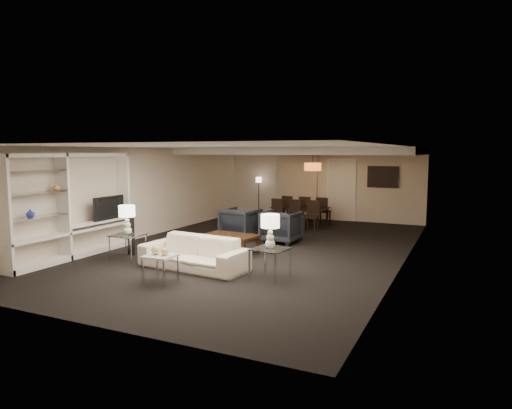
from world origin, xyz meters
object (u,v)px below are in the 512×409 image
object	(u,v)px
armchair_right	(281,227)
television	(106,208)
chair_fm	(306,210)
armchair_left	(241,224)
vase_blue	(30,213)
sofa	(194,253)
table_lamp_right	(270,231)
chair_nl	(275,213)
chair_nm	(293,215)
coffee_table	(231,244)
vase_amber	(56,187)
floor_speaker	(131,232)
table_lamp_left	(127,220)
side_table_left	(128,247)
dining_table	(300,217)
pendant_light	(313,167)
chair_fr	(324,211)
chair_nr	(311,216)
floor_lamp	(259,197)
marble_table	(161,269)
chair_fl	(290,209)
side_table_right	(270,263)

from	to	relation	value
armchair_right	television	bearing A→B (deg)	39.60
armchair_right	chair_fm	size ratio (longest dim) A/B	1.03
armchair_left	vase_blue	size ratio (longest dim) A/B	5.14
sofa	table_lamp_right	distance (m)	1.79
chair_nl	chair_nm	size ratio (longest dim) A/B	1.00
table_lamp_right	vase_blue	bearing A→B (deg)	-163.41
coffee_table	vase_amber	bearing A→B (deg)	-142.04
armchair_left	floor_speaker	world-z (taller)	floor_speaker
table_lamp_left	chair_nl	bearing A→B (deg)	77.15
coffee_table	side_table_left	distance (m)	2.34
chair_nl	dining_table	bearing A→B (deg)	50.45
chair_nm	side_table_left	bearing A→B (deg)	-107.31
pendant_light	armchair_left	distance (m)	3.16
floor_speaker	chair_fr	bearing A→B (deg)	86.77
dining_table	chair_nl	size ratio (longest dim) A/B	1.92
table_lamp_right	television	distance (m)	4.70
coffee_table	chair_nr	bearing A→B (deg)	79.09
floor_lamp	marble_table	bearing A→B (deg)	-76.98
pendant_light	side_table_left	size ratio (longest dim) A/B	0.84
television	dining_table	world-z (taller)	television
armchair_left	floor_speaker	distance (m)	3.18
pendant_light	chair_nr	size ratio (longest dim) A/B	0.58
armchair_left	side_table_left	world-z (taller)	armchair_left
side_table_left	dining_table	world-z (taller)	dining_table
vase_blue	chair_nl	distance (m)	7.28
coffee_table	chair_fl	xyz separation A→B (m)	(-0.47, 5.11, 0.23)
dining_table	armchair_left	bearing A→B (deg)	-100.29
floor_speaker	chair_nl	bearing A→B (deg)	93.22
vase_blue	chair_nm	bearing A→B (deg)	65.42
marble_table	chair_fm	xyz separation A→B (m)	(0.13, 7.81, 0.19)
pendant_light	coffee_table	world-z (taller)	pendant_light
chair_nr	chair_fr	distance (m)	1.30
armchair_left	table_lamp_left	world-z (taller)	table_lamp_left
table_lamp_right	vase_blue	distance (m)	4.89
television	chair_nl	size ratio (longest dim) A/B	1.09
side_table_left	vase_blue	distance (m)	2.08
table_lamp_right	floor_speaker	xyz separation A→B (m)	(-3.68, 0.44, -0.35)
marble_table	chair_nl	xyz separation A→B (m)	(-0.47, 6.51, 0.19)
table_lamp_left	television	bearing A→B (deg)	151.09
vase_blue	chair_fl	size ratio (longest dim) A/B	0.20
television	chair_fm	xyz separation A→B (m)	(3.08, 6.02, -0.58)
armchair_left	table_lamp_right	world-z (taller)	table_lamp_right
chair_nr	sofa	bearing A→B (deg)	-98.49
armchair_left	chair_fm	world-z (taller)	chair_fm
armchair_right	floor_lamp	size ratio (longest dim) A/B	0.64
television	chair_fr	distance (m)	7.08
floor_speaker	armchair_right	bearing A→B (deg)	68.10
vase_amber	vase_blue	bearing A→B (deg)	-90.00
chair_nr	chair_fr	xyz separation A→B (m)	(-0.00, 1.30, 0.00)
side_table_right	chair_fr	size ratio (longest dim) A/B	0.69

